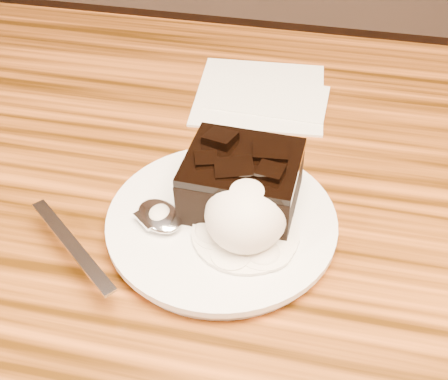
% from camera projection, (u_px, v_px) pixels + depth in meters
% --- Properties ---
extents(plate, '(0.20, 0.20, 0.02)m').
position_uv_depth(plate, '(222.00, 224.00, 0.49)').
color(plate, white).
rests_on(plate, dining_table).
extents(brownie, '(0.10, 0.09, 0.05)m').
position_uv_depth(brownie, '(242.00, 183.00, 0.49)').
color(brownie, black).
rests_on(brownie, plate).
extents(ice_cream_scoop, '(0.07, 0.07, 0.06)m').
position_uv_depth(ice_cream_scoop, '(246.00, 214.00, 0.45)').
color(ice_cream_scoop, silver).
rests_on(ice_cream_scoop, plate).
extents(melt_puddle, '(0.09, 0.09, 0.00)m').
position_uv_depth(melt_puddle, '(245.00, 234.00, 0.47)').
color(melt_puddle, white).
rests_on(melt_puddle, plate).
extents(spoon, '(0.17, 0.15, 0.01)m').
position_uv_depth(spoon, '(160.00, 217.00, 0.48)').
color(spoon, silver).
rests_on(spoon, plate).
extents(napkin, '(0.16, 0.16, 0.01)m').
position_uv_depth(napkin, '(260.00, 93.00, 0.66)').
color(napkin, white).
rests_on(napkin, dining_table).
extents(crumb_a, '(0.01, 0.01, 0.00)m').
position_uv_depth(crumb_a, '(239.00, 202.00, 0.50)').
color(crumb_a, black).
rests_on(crumb_a, plate).
extents(crumb_b, '(0.01, 0.01, 0.00)m').
position_uv_depth(crumb_b, '(253.00, 213.00, 0.49)').
color(crumb_b, black).
rests_on(crumb_b, plate).
extents(crumb_c, '(0.01, 0.01, 0.00)m').
position_uv_depth(crumb_c, '(255.00, 237.00, 0.47)').
color(crumb_c, black).
rests_on(crumb_c, plate).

